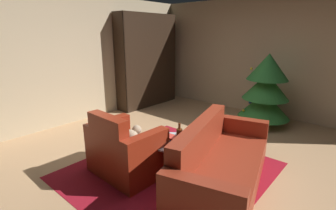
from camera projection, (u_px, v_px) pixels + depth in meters
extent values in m
plane|color=tan|center=(184.00, 157.00, 3.83)|extent=(7.01, 7.01, 0.00)
cube|color=tan|center=(265.00, 57.00, 5.61)|extent=(5.64, 0.06, 2.61)
cube|color=tan|center=(79.00, 59.00, 5.23)|extent=(0.06, 5.96, 2.61)
cube|color=maroon|center=(170.00, 170.00, 3.47)|extent=(2.36, 2.55, 0.01)
cube|color=black|center=(152.00, 61.00, 6.25)|extent=(0.03, 1.76, 2.29)
cube|color=black|center=(169.00, 58.00, 7.00)|extent=(0.40, 0.03, 2.29)
cube|color=black|center=(120.00, 64.00, 5.74)|extent=(0.40, 0.03, 2.29)
cube|color=black|center=(148.00, 104.00, 6.69)|extent=(0.37, 1.71, 0.03)
cube|color=black|center=(148.00, 90.00, 6.58)|extent=(0.37, 1.71, 0.03)
cube|color=black|center=(148.00, 76.00, 6.48)|extent=(0.37, 1.71, 0.02)
cube|color=black|center=(147.00, 61.00, 6.37)|extent=(0.37, 1.71, 0.02)
cube|color=black|center=(147.00, 46.00, 6.26)|extent=(0.37, 1.71, 0.02)
cube|color=black|center=(146.00, 30.00, 6.16)|extent=(0.37, 1.71, 0.02)
cube|color=black|center=(146.00, 14.00, 6.05)|extent=(0.37, 1.71, 0.03)
cube|color=black|center=(143.00, 77.00, 6.59)|extent=(0.05, 0.97, 0.61)
cube|color=black|center=(144.00, 77.00, 6.57)|extent=(0.03, 1.00, 0.64)
cube|color=#88588E|center=(166.00, 92.00, 7.25)|extent=(0.27, 0.04, 0.30)
cube|color=gold|center=(164.00, 94.00, 7.25)|extent=(0.20, 0.03, 0.22)
cube|color=orange|center=(165.00, 93.00, 7.18)|extent=(0.29, 0.03, 0.32)
cube|color=#7F4B91|center=(163.00, 94.00, 7.17)|extent=(0.26, 0.05, 0.25)
cube|color=purple|center=(162.00, 94.00, 7.13)|extent=(0.26, 0.03, 0.29)
cube|color=#423925|center=(162.00, 94.00, 7.10)|extent=(0.29, 0.03, 0.27)
cube|color=red|center=(160.00, 95.00, 7.11)|extent=(0.19, 0.03, 0.24)
cube|color=teal|center=(159.00, 96.00, 7.07)|extent=(0.21, 0.05, 0.21)
cube|color=#855BA4|center=(158.00, 96.00, 7.03)|extent=(0.24, 0.03, 0.20)
cube|color=#8F58A7|center=(167.00, 53.00, 6.95)|extent=(0.29, 0.04, 0.26)
cube|color=gold|center=(165.00, 54.00, 6.95)|extent=(0.23, 0.04, 0.21)
cube|color=red|center=(165.00, 52.00, 6.88)|extent=(0.29, 0.04, 0.32)
cube|color=gold|center=(164.00, 53.00, 6.87)|extent=(0.26, 0.03, 0.30)
cube|color=gold|center=(163.00, 55.00, 6.84)|extent=(0.28, 0.05, 0.21)
cube|color=#BC322A|center=(162.00, 54.00, 6.80)|extent=(0.28, 0.03, 0.25)
cube|color=orange|center=(160.00, 54.00, 6.81)|extent=(0.19, 0.03, 0.24)
cube|color=#256A81|center=(165.00, 40.00, 6.86)|extent=(0.21, 0.04, 0.23)
cube|color=#ABAD8E|center=(165.00, 38.00, 6.79)|extent=(0.27, 0.05, 0.31)
cube|color=teal|center=(164.00, 39.00, 6.75)|extent=(0.29, 0.03, 0.29)
cube|color=#266A81|center=(163.00, 40.00, 6.73)|extent=(0.28, 0.04, 0.24)
cube|color=#453428|center=(161.00, 40.00, 6.73)|extent=(0.21, 0.03, 0.22)
cube|color=#BB9D95|center=(160.00, 39.00, 6.70)|extent=(0.21, 0.04, 0.25)
cube|color=#206A99|center=(159.00, 40.00, 6.67)|extent=(0.19, 0.04, 0.25)
cube|color=orange|center=(158.00, 40.00, 6.62)|extent=(0.25, 0.04, 0.22)
cube|color=#414024|center=(157.00, 38.00, 6.57)|extent=(0.26, 0.05, 0.32)
cube|color=orange|center=(165.00, 24.00, 6.74)|extent=(0.21, 0.05, 0.29)
cube|color=navy|center=(164.00, 25.00, 6.69)|extent=(0.24, 0.04, 0.24)
cube|color=orange|center=(162.00, 24.00, 6.66)|extent=(0.20, 0.05, 0.31)
cube|color=navy|center=(162.00, 25.00, 6.61)|extent=(0.27, 0.04, 0.24)
cube|color=#1F4894|center=(160.00, 24.00, 6.57)|extent=(0.23, 0.04, 0.31)
cube|color=red|center=(160.00, 25.00, 6.53)|extent=(0.28, 0.03, 0.26)
cube|color=purple|center=(157.00, 25.00, 6.52)|extent=(0.21, 0.05, 0.24)
cube|color=gold|center=(157.00, 25.00, 6.47)|extent=(0.29, 0.05, 0.21)
cube|color=#126C7D|center=(155.00, 26.00, 6.45)|extent=(0.24, 0.04, 0.20)
cube|color=maroon|center=(127.00, 158.00, 3.37)|extent=(0.67, 0.69, 0.42)
cube|color=maroon|center=(108.00, 134.00, 3.06)|extent=(0.65, 0.17, 0.46)
cube|color=maroon|center=(147.00, 160.00, 3.08)|extent=(0.16, 0.68, 0.67)
cube|color=maroon|center=(109.00, 141.00, 3.59)|extent=(0.16, 0.68, 0.67)
ellipsoid|color=tan|center=(130.00, 136.00, 3.33)|extent=(0.28, 0.19, 0.18)
sphere|color=tan|center=(137.00, 130.00, 3.41)|extent=(0.13, 0.13, 0.13)
cube|color=maroon|center=(224.00, 173.00, 3.05)|extent=(1.21, 1.81, 0.38)
cube|color=maroon|center=(200.00, 138.00, 3.07)|extent=(0.60, 1.64, 0.43)
cube|color=maroon|center=(200.00, 210.00, 2.24)|extent=(0.82, 0.36, 0.62)
cube|color=maroon|center=(239.00, 137.00, 3.80)|extent=(0.82, 0.36, 0.62)
cylinder|color=black|center=(181.00, 160.00, 3.31)|extent=(0.04, 0.04, 0.42)
cylinder|color=black|center=(172.00, 151.00, 3.57)|extent=(0.04, 0.04, 0.42)
cylinder|color=black|center=(159.00, 159.00, 3.36)|extent=(0.04, 0.04, 0.42)
cylinder|color=silver|center=(171.00, 142.00, 3.35)|extent=(0.62, 0.62, 0.02)
cube|color=#45774B|center=(169.00, 140.00, 3.36)|extent=(0.19, 0.16, 0.03)
cube|color=#2E448C|center=(170.00, 138.00, 3.35)|extent=(0.15, 0.13, 0.02)
cube|color=#C1372B|center=(170.00, 137.00, 3.35)|extent=(0.20, 0.16, 0.02)
cylinder|color=#5D2B13|center=(179.00, 137.00, 3.19)|extent=(0.08, 0.08, 0.22)
cylinder|color=#5D2B13|center=(179.00, 126.00, 3.15)|extent=(0.03, 0.03, 0.08)
cylinder|color=brown|center=(262.00, 121.00, 5.18)|extent=(0.08, 0.08, 0.17)
cone|color=#286C2D|center=(264.00, 105.00, 5.08)|extent=(1.01, 1.01, 0.52)
cone|color=#286C2D|center=(266.00, 86.00, 4.97)|extent=(0.90, 0.90, 0.52)
cone|color=#286C2D|center=(268.00, 67.00, 4.87)|extent=(0.79, 0.79, 0.52)
sphere|color=yellow|center=(251.00, 69.00, 5.04)|extent=(0.05, 0.05, 0.05)
sphere|color=red|center=(278.00, 100.00, 5.26)|extent=(0.06, 0.06, 0.06)
sphere|color=yellow|center=(243.00, 110.00, 5.12)|extent=(0.05, 0.05, 0.05)
sphere|color=blue|center=(250.00, 102.00, 5.46)|extent=(0.07, 0.07, 0.07)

